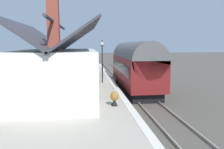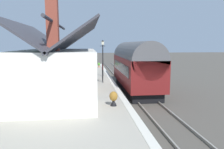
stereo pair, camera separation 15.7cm
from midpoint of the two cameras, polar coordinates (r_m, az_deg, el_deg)
ground_plane at (r=19.06m, az=3.67°, el=-4.23°), size 160.00×160.00×0.00m
platform at (r=18.70m, az=-9.04°, el=-3.16°), size 32.00×6.35×0.89m
platform_edge_coping at (r=18.72m, az=0.13°, el=-1.63°), size 32.00×0.36×0.02m
rail_near at (r=19.40m, az=8.40°, el=-3.87°), size 52.00×0.08×0.14m
rail_far at (r=19.08m, az=4.20°, el=-4.01°), size 52.00×0.08×0.14m
train at (r=18.56m, az=6.65°, el=2.33°), size 9.24×2.73×4.32m
station_building at (r=12.67m, az=-13.91°, el=0.50°), size 7.54×4.49×5.80m
bench_mid_platform at (r=29.18m, az=-5.96°, el=2.82°), size 1.41×0.48×0.88m
bench_near_building at (r=23.20m, az=-5.56°, el=1.42°), size 1.41×0.48×0.88m
bench_by_lamp at (r=25.63m, az=-5.62°, el=2.07°), size 1.41×0.47×0.88m
bench_platform_end at (r=19.56m, az=-4.91°, el=0.15°), size 1.42×0.49×0.88m
planter_edge_near at (r=25.96m, az=-13.32°, el=2.09°), size 0.74×0.74×0.97m
planter_edge_far at (r=11.14m, az=0.82°, el=-6.42°), size 0.44×0.44×0.77m
planter_bench_left at (r=28.31m, az=-7.43°, el=2.33°), size 0.40×0.40×0.61m
planter_bench_right at (r=29.58m, az=-13.15°, el=2.66°), size 0.44×0.44×0.80m
planter_under_sign at (r=29.32m, az=-3.41°, el=2.62°), size 0.38×0.38×0.67m
lamp_post_platform at (r=20.98m, az=-2.29°, el=6.35°), size 0.32×0.50×3.61m
station_sign_board at (r=17.80m, az=-2.31°, el=1.68°), size 0.96×0.06×1.57m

